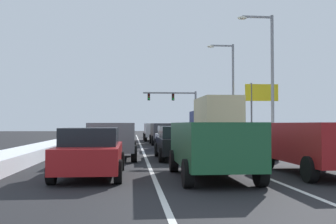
{
  "coord_description": "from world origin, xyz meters",
  "views": [
    {
      "loc": [
        -2.38,
        -5.07,
        1.63
      ],
      "look_at": [
        0.97,
        31.55,
        2.72
      ],
      "focal_mm": 42.67,
      "sensor_mm": 36.0,
      "label": 1
    }
  ],
  "objects_px": {
    "suv_tan_right_lane_fourth": "(197,131)",
    "suv_maroon_right_lane_fifth": "(188,130)",
    "suv_navy_left_lane_third": "(117,133)",
    "street_lamp_right_mid": "(268,69)",
    "street_lamp_right_far": "(230,84)",
    "suv_tan_left_lane_fourth": "(119,131)",
    "suv_green_center_lane_nearest": "(211,144)",
    "sedan_gray_right_lane_second": "(246,142)",
    "suv_charcoal_center_lane_fourth": "(164,132)",
    "sedan_black_center_lane_second": "(178,143)",
    "roadside_sign_right": "(262,99)",
    "box_truck_right_lane_third": "(215,120)",
    "suv_silver_center_lane_fifth": "(155,130)",
    "sedan_white_center_lane_third": "(172,138)",
    "sedan_maroon_left_lane_fifth": "(119,133)",
    "suv_gray_left_lane_second": "(113,137)",
    "traffic_light_gantry": "(179,103)",
    "suv_red_right_lane_nearest": "(315,143)",
    "sedan_red_left_lane_nearest": "(91,152)"
  },
  "relations": [
    {
      "from": "suv_tan_right_lane_fourth",
      "to": "suv_maroon_right_lane_fifth",
      "type": "relative_size",
      "value": 1.0
    },
    {
      "from": "suv_navy_left_lane_third",
      "to": "street_lamp_right_mid",
      "type": "distance_m",
      "value": 11.79
    },
    {
      "from": "street_lamp_right_far",
      "to": "suv_navy_left_lane_third",
      "type": "bearing_deg",
      "value": -130.48
    },
    {
      "from": "street_lamp_right_far",
      "to": "suv_tan_left_lane_fourth",
      "type": "bearing_deg",
      "value": -152.68
    },
    {
      "from": "suv_green_center_lane_nearest",
      "to": "street_lamp_right_mid",
      "type": "distance_m",
      "value": 18.16
    },
    {
      "from": "sedan_gray_right_lane_second",
      "to": "suv_tan_left_lane_fourth",
      "type": "relative_size",
      "value": 0.92
    },
    {
      "from": "suv_charcoal_center_lane_fourth",
      "to": "sedan_black_center_lane_second",
      "type": "bearing_deg",
      "value": -91.8
    },
    {
      "from": "sedan_black_center_lane_second",
      "to": "roadside_sign_right",
      "type": "height_order",
      "value": "roadside_sign_right"
    },
    {
      "from": "suv_navy_left_lane_third",
      "to": "suv_green_center_lane_nearest",
      "type": "bearing_deg",
      "value": -76.63
    },
    {
      "from": "box_truck_right_lane_third",
      "to": "suv_silver_center_lane_fifth",
      "type": "relative_size",
      "value": 1.47
    },
    {
      "from": "sedan_gray_right_lane_second",
      "to": "roadside_sign_right",
      "type": "xyz_separation_m",
      "value": [
        6.71,
        17.74,
        3.25
      ]
    },
    {
      "from": "suv_maroon_right_lane_fifth",
      "to": "sedan_white_center_lane_third",
      "type": "distance_m",
      "value": 17.58
    },
    {
      "from": "sedan_gray_right_lane_second",
      "to": "sedan_maroon_left_lane_fifth",
      "type": "relative_size",
      "value": 1.0
    },
    {
      "from": "suv_tan_right_lane_fourth",
      "to": "roadside_sign_right",
      "type": "distance_m",
      "value": 7.51
    },
    {
      "from": "suv_tan_right_lane_fourth",
      "to": "street_lamp_right_mid",
      "type": "relative_size",
      "value": 0.52
    },
    {
      "from": "sedan_maroon_left_lane_fifth",
      "to": "street_lamp_right_far",
      "type": "height_order",
      "value": "street_lamp_right_far"
    },
    {
      "from": "sedan_white_center_lane_third",
      "to": "suv_maroon_right_lane_fifth",
      "type": "bearing_deg",
      "value": 78.67
    },
    {
      "from": "suv_maroon_right_lane_fifth",
      "to": "suv_tan_left_lane_fourth",
      "type": "xyz_separation_m",
      "value": [
        -6.99,
        -9.62,
        0.0
      ]
    },
    {
      "from": "suv_silver_center_lane_fifth",
      "to": "suv_gray_left_lane_second",
      "type": "relative_size",
      "value": 1.0
    },
    {
      "from": "suv_green_center_lane_nearest",
      "to": "traffic_light_gantry",
      "type": "height_order",
      "value": "traffic_light_gantry"
    },
    {
      "from": "suv_tan_right_lane_fourth",
      "to": "box_truck_right_lane_third",
      "type": "bearing_deg",
      "value": -90.74
    },
    {
      "from": "suv_maroon_right_lane_fifth",
      "to": "sedan_white_center_lane_third",
      "type": "relative_size",
      "value": 1.09
    },
    {
      "from": "sedan_white_center_lane_third",
      "to": "sedan_maroon_left_lane_fifth",
      "type": "height_order",
      "value": "same"
    },
    {
      "from": "suv_red_right_lane_nearest",
      "to": "suv_silver_center_lane_fifth",
      "type": "xyz_separation_m",
      "value": [
        -3.63,
        25.97,
        0.0
      ]
    },
    {
      "from": "sedan_gray_right_lane_second",
      "to": "street_lamp_right_far",
      "type": "relative_size",
      "value": 0.48
    },
    {
      "from": "suv_tan_right_lane_fourth",
      "to": "suv_silver_center_lane_fifth",
      "type": "xyz_separation_m",
      "value": [
        -3.49,
        3.52,
        0.0
      ]
    },
    {
      "from": "sedan_gray_right_lane_second",
      "to": "suv_green_center_lane_nearest",
      "type": "height_order",
      "value": "suv_green_center_lane_nearest"
    },
    {
      "from": "sedan_black_center_lane_second",
      "to": "street_lamp_right_mid",
      "type": "relative_size",
      "value": 0.48
    },
    {
      "from": "sedan_gray_right_lane_second",
      "to": "suv_maroon_right_lane_fifth",
      "type": "distance_m",
      "value": 22.96
    },
    {
      "from": "suv_tan_right_lane_fourth",
      "to": "sedan_black_center_lane_second",
      "type": "height_order",
      "value": "suv_tan_right_lane_fourth"
    },
    {
      "from": "sedan_red_left_lane_nearest",
      "to": "sedan_gray_right_lane_second",
      "type": "bearing_deg",
      "value": 43.78
    },
    {
      "from": "suv_charcoal_center_lane_fourth",
      "to": "suv_navy_left_lane_third",
      "type": "height_order",
      "value": "same"
    },
    {
      "from": "street_lamp_right_far",
      "to": "suv_green_center_lane_nearest",
      "type": "bearing_deg",
      "value": -105.24
    },
    {
      "from": "suv_tan_right_lane_fourth",
      "to": "suv_maroon_right_lane_fifth",
      "type": "height_order",
      "value": "same"
    },
    {
      "from": "sedan_red_left_lane_nearest",
      "to": "street_lamp_right_far",
      "type": "distance_m",
      "value": 27.91
    },
    {
      "from": "suv_red_right_lane_nearest",
      "to": "traffic_light_gantry",
      "type": "xyz_separation_m",
      "value": [
        0.78,
        43.12,
        3.48
      ]
    },
    {
      "from": "sedan_white_center_lane_third",
      "to": "suv_charcoal_center_lane_fourth",
      "type": "relative_size",
      "value": 0.92
    },
    {
      "from": "sedan_black_center_lane_second",
      "to": "street_lamp_right_mid",
      "type": "height_order",
      "value": "street_lamp_right_mid"
    },
    {
      "from": "suv_maroon_right_lane_fifth",
      "to": "suv_green_center_lane_nearest",
      "type": "bearing_deg",
      "value": -96.73
    },
    {
      "from": "sedan_maroon_left_lane_fifth",
      "to": "suv_maroon_right_lane_fifth",
      "type": "bearing_deg",
      "value": 24.71
    },
    {
      "from": "suv_tan_left_lane_fourth",
      "to": "suv_charcoal_center_lane_fourth",
      "type": "bearing_deg",
      "value": -14.44
    },
    {
      "from": "box_truck_right_lane_third",
      "to": "traffic_light_gantry",
      "type": "distance_m",
      "value": 28.88
    },
    {
      "from": "suv_navy_left_lane_third",
      "to": "traffic_light_gantry",
      "type": "relative_size",
      "value": 0.65
    },
    {
      "from": "suv_tan_right_lane_fourth",
      "to": "suv_tan_left_lane_fourth",
      "type": "xyz_separation_m",
      "value": [
        -6.76,
        -2.4,
        0.0
      ]
    },
    {
      "from": "suv_green_center_lane_nearest",
      "to": "traffic_light_gantry",
      "type": "relative_size",
      "value": 0.65
    },
    {
      "from": "suv_tan_right_lane_fourth",
      "to": "sedan_white_center_lane_third",
      "type": "distance_m",
      "value": 10.53
    },
    {
      "from": "suv_tan_left_lane_fourth",
      "to": "sedan_gray_right_lane_second",
      "type": "bearing_deg",
      "value": -63.56
    },
    {
      "from": "suv_red_right_lane_nearest",
      "to": "street_lamp_right_far",
      "type": "distance_m",
      "value": 26.13
    },
    {
      "from": "suv_silver_center_lane_fifth",
      "to": "street_lamp_right_mid",
      "type": "xyz_separation_m",
      "value": [
        7.52,
        -10.56,
        4.55
      ]
    },
    {
      "from": "suv_gray_left_lane_second",
      "to": "roadside_sign_right",
      "type": "bearing_deg",
      "value": 54.02
    }
  ]
}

